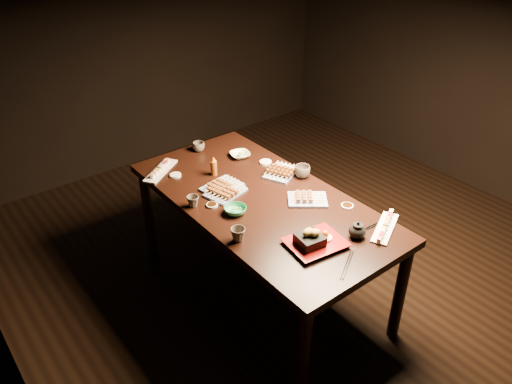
% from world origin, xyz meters
% --- Properties ---
extents(ground, '(5.00, 5.00, 0.00)m').
position_xyz_m(ground, '(0.00, 0.00, 0.00)').
color(ground, black).
rests_on(ground, ground).
extents(dining_table, '(1.09, 1.89, 0.75)m').
position_xyz_m(dining_table, '(-0.46, 0.25, 0.38)').
color(dining_table, black).
rests_on(dining_table, ground).
extents(sushi_platter_near, '(0.33, 0.22, 0.04)m').
position_xyz_m(sushi_platter_near, '(-0.11, -0.44, 0.77)').
color(sushi_platter_near, white).
rests_on(sushi_platter_near, dining_table).
extents(sushi_platter_far, '(0.33, 0.27, 0.04)m').
position_xyz_m(sushi_platter_far, '(-0.78, 0.93, 0.77)').
color(sushi_platter_far, white).
rests_on(sushi_platter_far, dining_table).
extents(yakitori_plate_center, '(0.27, 0.22, 0.06)m').
position_xyz_m(yakitori_plate_center, '(-0.58, 0.50, 0.78)').
color(yakitori_plate_center, '#828EB6').
rests_on(yakitori_plate_center, dining_table).
extents(yakitori_plate_right, '(0.29, 0.28, 0.06)m').
position_xyz_m(yakitori_plate_right, '(-0.25, 0.05, 0.78)').
color(yakitori_plate_right, '#828EB6').
rests_on(yakitori_plate_right, dining_table).
extents(yakitori_plate_left, '(0.27, 0.23, 0.06)m').
position_xyz_m(yakitori_plate_left, '(-0.60, 0.43, 0.78)').
color(yakitori_plate_left, '#828EB6').
rests_on(yakitori_plate_left, dining_table).
extents(tsukune_plate, '(0.29, 0.26, 0.06)m').
position_xyz_m(tsukune_plate, '(-0.16, 0.40, 0.78)').
color(tsukune_plate, '#828EB6').
rests_on(tsukune_plate, dining_table).
extents(edamame_bowl_green, '(0.17, 0.17, 0.04)m').
position_xyz_m(edamame_bowl_green, '(-0.68, 0.21, 0.77)').
color(edamame_bowl_green, '#329968').
rests_on(edamame_bowl_green, dining_table).
extents(edamame_bowl_cream, '(0.17, 0.17, 0.03)m').
position_xyz_m(edamame_bowl_cream, '(-0.23, 0.77, 0.77)').
color(edamame_bowl_cream, beige).
rests_on(edamame_bowl_cream, dining_table).
extents(tempura_tray, '(0.34, 0.28, 0.11)m').
position_xyz_m(tempura_tray, '(-0.52, -0.31, 0.81)').
color(tempura_tray, black).
rests_on(tempura_tray, dining_table).
extents(teacup_near_left, '(0.11, 0.11, 0.08)m').
position_xyz_m(teacup_near_left, '(-0.82, -0.01, 0.79)').
color(teacup_near_left, '#4C423A').
rests_on(teacup_near_left, dining_table).
extents(teacup_mid_right, '(0.13, 0.13, 0.08)m').
position_xyz_m(teacup_mid_right, '(-0.08, 0.28, 0.79)').
color(teacup_mid_right, '#4C423A').
rests_on(teacup_mid_right, dining_table).
extents(teacup_far_left, '(0.09, 0.09, 0.07)m').
position_xyz_m(teacup_far_left, '(-0.84, 0.43, 0.78)').
color(teacup_far_left, '#4C423A').
rests_on(teacup_far_left, dining_table).
extents(teacup_far_right, '(0.11, 0.11, 0.07)m').
position_xyz_m(teacup_far_right, '(-0.41, 1.03, 0.78)').
color(teacup_far_right, '#4C423A').
rests_on(teacup_far_right, dining_table).
extents(teapot, '(0.15, 0.15, 0.10)m').
position_xyz_m(teapot, '(-0.29, -0.39, 0.80)').
color(teapot, black).
rests_on(teapot, dining_table).
extents(condiment_bottle, '(0.06, 0.06, 0.14)m').
position_xyz_m(condiment_bottle, '(-0.52, 0.67, 0.82)').
color(condiment_bottle, brown).
rests_on(condiment_bottle, dining_table).
extents(sauce_dish_west, '(0.08, 0.08, 0.01)m').
position_xyz_m(sauce_dish_west, '(-0.75, 0.36, 0.76)').
color(sauce_dish_west, white).
rests_on(sauce_dish_west, dining_table).
extents(sauce_dish_east, '(0.09, 0.09, 0.01)m').
position_xyz_m(sauce_dish_east, '(-0.15, 0.58, 0.76)').
color(sauce_dish_east, white).
rests_on(sauce_dish_east, dining_table).
extents(sauce_dish_se, '(0.08, 0.08, 0.01)m').
position_xyz_m(sauce_dish_se, '(-0.11, -0.16, 0.76)').
color(sauce_dish_se, white).
rests_on(sauce_dish_se, dining_table).
extents(sauce_dish_nw, '(0.10, 0.10, 0.01)m').
position_xyz_m(sauce_dish_nw, '(-0.73, 0.82, 0.76)').
color(sauce_dish_nw, white).
rests_on(sauce_dish_nw, dining_table).
extents(chopsticks_near, '(0.22, 0.14, 0.01)m').
position_xyz_m(chopsticks_near, '(-0.51, -0.53, 0.75)').
color(chopsticks_near, black).
rests_on(chopsticks_near, dining_table).
extents(chopsticks_se, '(0.22, 0.04, 0.01)m').
position_xyz_m(chopsticks_se, '(-0.11, -0.39, 0.75)').
color(chopsticks_se, black).
rests_on(chopsticks_se, dining_table).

